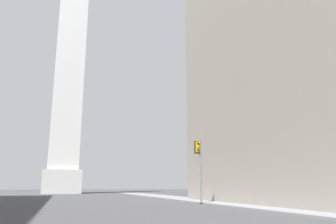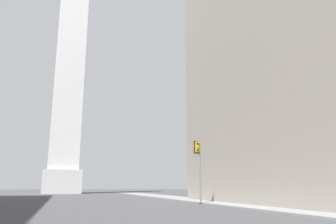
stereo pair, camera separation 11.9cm
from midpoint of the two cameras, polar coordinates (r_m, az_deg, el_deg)
name	(u,v)px [view 1 (the left image)]	position (r m, az deg, el deg)	size (l,w,h in m)	color
sidewalk_right	(226,203)	(35.01, 9.92, -15.34)	(5.00, 102.88, 0.15)	gray
obelisk	(71,51)	(92.95, -16.54, 10.13)	(8.99, 8.99, 77.05)	silver
traffic_light_mid_right	(199,162)	(34.14, 5.37, -8.61)	(0.77, 0.50, 6.40)	slate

